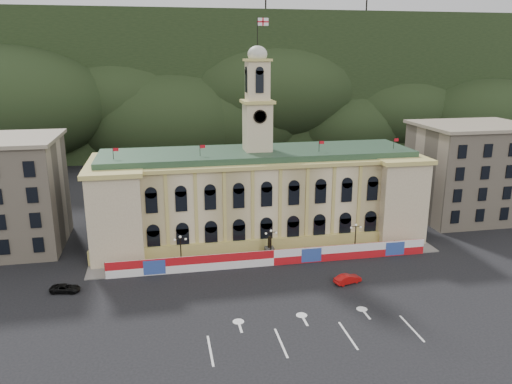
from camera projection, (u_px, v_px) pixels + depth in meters
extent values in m
plane|color=black|center=(300.00, 313.00, 62.70)|extent=(260.00, 260.00, 0.00)
cube|color=black|center=(202.00, 81.00, 179.71)|extent=(230.00, 70.00, 44.00)
cube|color=#595651|center=(313.00, 58.00, 165.13)|extent=(22.00, 8.00, 14.00)
cube|color=#595651|center=(48.00, 73.00, 148.97)|extent=(16.00, 7.00, 10.00)
cube|color=beige|center=(257.00, 199.00, 87.29)|extent=(55.00, 15.00, 14.00)
cube|color=tan|center=(267.00, 246.00, 81.47)|extent=(56.00, 0.80, 2.40)
cube|color=tan|center=(257.00, 158.00, 85.34)|extent=(56.20, 16.20, 0.60)
cube|color=#2C4A35|center=(257.00, 154.00, 85.15)|extent=(53.00, 13.00, 1.20)
cube|color=beige|center=(119.00, 208.00, 82.00)|extent=(8.00, 17.00, 14.00)
cube|color=beige|center=(385.00, 193.00, 90.69)|extent=(8.00, 17.00, 14.00)
cube|color=beige|center=(257.00, 127.00, 83.92)|extent=(4.40, 4.40, 8.00)
cube|color=tan|center=(257.00, 102.00, 82.79)|extent=(5.20, 5.20, 0.50)
cube|color=beige|center=(257.00, 81.00, 81.91)|extent=(3.60, 3.60, 6.50)
cube|color=tan|center=(257.00, 60.00, 80.99)|extent=(4.20, 4.20, 0.40)
cylinder|color=black|center=(260.00, 117.00, 81.21)|extent=(2.20, 0.20, 2.20)
ellipsoid|color=beige|center=(257.00, 54.00, 80.75)|extent=(3.20, 3.20, 2.72)
cylinder|color=black|center=(257.00, 34.00, 79.89)|extent=(0.12, 0.12, 5.00)
cube|color=white|center=(263.00, 22.00, 79.58)|extent=(1.80, 0.04, 1.20)
cube|color=red|center=(263.00, 22.00, 79.55)|extent=(1.80, 0.02, 0.22)
cube|color=red|center=(263.00, 22.00, 79.55)|extent=(0.22, 0.02, 1.20)
cube|color=tan|center=(470.00, 173.00, 97.54)|extent=(20.00, 16.00, 18.00)
cube|color=gray|center=(475.00, 125.00, 95.05)|extent=(21.00, 17.00, 0.60)
cube|color=red|center=(274.00, 258.00, 76.54)|extent=(50.00, 0.25, 2.50)
cube|color=#304CA1|center=(154.00, 267.00, 73.08)|extent=(3.20, 0.05, 2.20)
cube|color=#304CA1|center=(311.00, 255.00, 77.52)|extent=(3.20, 0.05, 2.20)
cube|color=#304CA1|center=(395.00, 249.00, 80.11)|extent=(3.20, 0.05, 2.20)
cube|color=slate|center=(270.00, 258.00, 79.46)|extent=(56.00, 5.50, 0.16)
cube|color=#595651|center=(269.00, 253.00, 79.47)|extent=(1.40, 1.40, 1.80)
cylinder|color=black|center=(270.00, 243.00, 79.02)|extent=(0.60, 0.60, 1.60)
sphere|color=black|center=(270.00, 237.00, 78.78)|extent=(0.44, 0.44, 0.44)
cylinder|color=black|center=(181.00, 266.00, 76.14)|extent=(0.44, 0.44, 0.30)
cylinder|color=black|center=(181.00, 253.00, 75.54)|extent=(0.18, 0.18, 4.80)
cube|color=black|center=(180.00, 238.00, 74.92)|extent=(1.60, 0.08, 0.08)
sphere|color=silver|center=(175.00, 240.00, 74.81)|extent=(0.36, 0.36, 0.36)
sphere|color=silver|center=(186.00, 239.00, 75.11)|extent=(0.36, 0.36, 0.36)
sphere|color=silver|center=(180.00, 237.00, 74.85)|extent=(0.40, 0.40, 0.40)
cylinder|color=black|center=(271.00, 259.00, 78.73)|extent=(0.44, 0.44, 0.30)
cylinder|color=black|center=(271.00, 246.00, 78.13)|extent=(0.18, 0.18, 4.80)
cube|color=black|center=(271.00, 232.00, 77.51)|extent=(1.60, 0.08, 0.08)
sphere|color=silver|center=(266.00, 233.00, 77.40)|extent=(0.36, 0.36, 0.36)
sphere|color=silver|center=(276.00, 233.00, 77.70)|extent=(0.36, 0.36, 0.36)
sphere|color=silver|center=(271.00, 231.00, 77.44)|extent=(0.40, 0.40, 0.40)
cylinder|color=black|center=(354.00, 253.00, 81.32)|extent=(0.44, 0.44, 0.30)
cylinder|color=black|center=(355.00, 240.00, 80.71)|extent=(0.18, 0.18, 4.80)
cube|color=black|center=(356.00, 226.00, 80.10)|extent=(1.60, 0.08, 0.08)
sphere|color=silver|center=(351.00, 228.00, 79.99)|extent=(0.36, 0.36, 0.36)
sphere|color=silver|center=(361.00, 227.00, 80.29)|extent=(0.36, 0.36, 0.36)
sphere|color=silver|center=(356.00, 225.00, 80.03)|extent=(0.40, 0.40, 0.40)
imported|color=#B90E0D|center=(348.00, 279.00, 70.72)|extent=(3.47, 4.75, 1.33)
imported|color=black|center=(65.00, 288.00, 68.11)|extent=(3.44, 4.73, 1.11)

